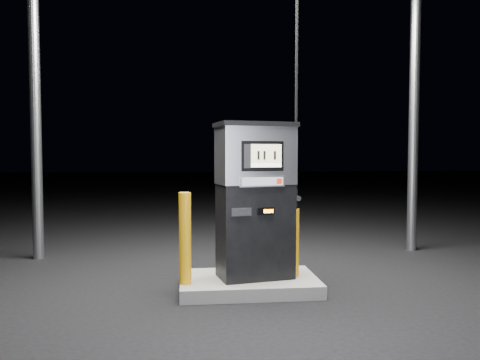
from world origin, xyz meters
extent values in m
plane|color=black|center=(0.00, 0.00, 0.00)|extent=(80.00, 80.00, 0.00)
cube|color=#62625E|center=(0.00, 0.00, 0.07)|extent=(1.60, 1.00, 0.15)
cylinder|color=gray|center=(-3.00, 2.00, 2.25)|extent=(0.16, 0.16, 4.50)
cylinder|color=gray|center=(3.00, 2.00, 2.25)|extent=(0.16, 0.16, 4.50)
cube|color=black|center=(0.07, -0.01, 0.70)|extent=(0.91, 0.63, 1.10)
cube|color=#BABAC2|center=(0.07, -0.01, 1.58)|extent=(0.93, 0.65, 0.66)
cube|color=black|center=(0.07, -0.01, 1.94)|extent=(0.97, 0.70, 0.05)
cube|color=black|center=(0.12, -0.26, 1.58)|extent=(0.49, 0.12, 0.33)
cube|color=beige|center=(0.16, -0.26, 1.60)|extent=(0.35, 0.07, 0.21)
cube|color=white|center=(0.16, -0.26, 1.47)|extent=(0.35, 0.07, 0.04)
cube|color=#BABAC2|center=(0.12, -0.26, 1.29)|extent=(0.52, 0.13, 0.12)
cube|color=gray|center=(0.12, -0.27, 1.29)|extent=(0.48, 0.10, 0.09)
cube|color=#A51E0B|center=(0.31, -0.24, 1.29)|extent=(0.06, 0.01, 0.06)
cube|color=black|center=(0.16, -0.25, 0.96)|extent=(0.19, 0.05, 0.08)
cube|color=orange|center=(0.19, -0.25, 0.96)|extent=(0.11, 0.03, 0.04)
cube|color=black|center=(-0.12, -0.30, 0.96)|extent=(0.23, 0.06, 0.09)
cube|color=black|center=(0.53, 0.08, 1.07)|extent=(0.12, 0.17, 0.22)
cylinder|color=gray|center=(0.58, 0.09, 1.07)|extent=(0.10, 0.20, 0.06)
cylinder|color=black|center=(0.57, 0.05, 2.54)|extent=(0.04, 0.04, 2.73)
cylinder|color=orange|center=(-0.74, -0.20, 0.66)|extent=(0.14, 0.14, 1.02)
cylinder|color=orange|center=(0.55, 0.00, 0.55)|extent=(0.12, 0.12, 0.80)
camera|label=1|loc=(-0.69, -5.39, 1.58)|focal=35.00mm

